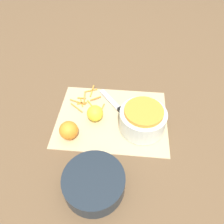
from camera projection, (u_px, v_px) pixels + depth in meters
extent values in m
plane|color=brown|center=(112.00, 118.00, 0.85)|extent=(4.00, 4.00, 0.00)
cube|color=#CCB284|center=(112.00, 118.00, 0.85)|extent=(0.42, 0.32, 0.01)
cylinder|color=silver|center=(142.00, 120.00, 0.78)|extent=(0.17, 0.17, 0.08)
cylinder|color=orange|center=(144.00, 112.00, 0.75)|extent=(0.14, 0.14, 0.02)
cylinder|color=#1E2833|center=(94.00, 183.00, 0.64)|extent=(0.18, 0.18, 0.06)
cube|color=black|center=(126.00, 115.00, 0.84)|extent=(0.07, 0.08, 0.02)
cube|color=#B2B2B7|center=(110.00, 99.00, 0.91)|extent=(0.10, 0.12, 0.00)
sphere|color=orange|center=(69.00, 130.00, 0.76)|extent=(0.07, 0.07, 0.07)
sphere|color=yellow|center=(95.00, 113.00, 0.82)|extent=(0.06, 0.06, 0.06)
cube|color=orange|center=(102.00, 109.00, 0.87)|extent=(0.02, 0.06, 0.00)
cube|color=orange|center=(82.00, 98.00, 0.91)|extent=(0.04, 0.01, 0.00)
cube|color=orange|center=(96.00, 98.00, 0.90)|extent=(0.04, 0.03, 0.00)
cube|color=gold|center=(90.00, 104.00, 0.89)|extent=(0.03, 0.04, 0.00)
cube|color=gold|center=(92.00, 91.00, 0.94)|extent=(0.01, 0.07, 0.00)
cube|color=orange|center=(84.00, 97.00, 0.91)|extent=(0.01, 0.07, 0.00)
cube|color=orange|center=(78.00, 102.00, 0.90)|extent=(0.07, 0.03, 0.00)
cube|color=orange|center=(76.00, 108.00, 0.88)|extent=(0.06, 0.05, 0.00)
cube|color=orange|center=(82.00, 103.00, 0.89)|extent=(0.04, 0.02, 0.00)
cube|color=orange|center=(91.00, 90.00, 0.95)|extent=(0.05, 0.03, 0.00)
cube|color=orange|center=(82.00, 103.00, 0.90)|extent=(0.02, 0.05, 0.00)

